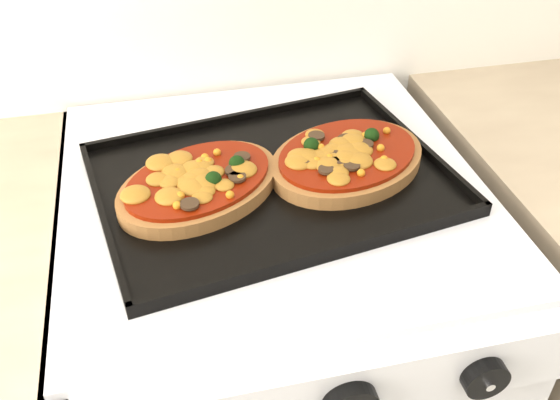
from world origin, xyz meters
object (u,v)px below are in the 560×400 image
object	(u,v)px
baking_tray	(272,178)
stove	(274,382)
pizza_right	(347,157)
pizza_left	(199,182)

from	to	relation	value
baking_tray	stove	bearing A→B (deg)	-29.88
stove	baking_tray	bearing A→B (deg)	159.43
baking_tray	pizza_right	world-z (taller)	pizza_right
pizza_right	stove	bearing A→B (deg)	-177.55
baking_tray	pizza_left	distance (m)	0.10
pizza_right	pizza_left	bearing A→B (deg)	-176.30
baking_tray	pizza_right	size ratio (longest dim) A/B	2.00
pizza_left	pizza_right	world-z (taller)	same
stove	baking_tray	size ratio (longest dim) A/B	1.91
baking_tray	pizza_right	distance (m)	0.11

